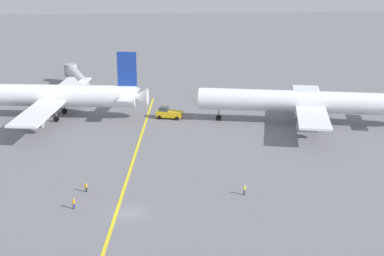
{
  "coord_description": "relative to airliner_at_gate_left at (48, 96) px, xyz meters",
  "views": [
    {
      "loc": [
        2.12,
        -77.66,
        36.72
      ],
      "look_at": [
        11.85,
        29.19,
        4.0
      ],
      "focal_mm": 53.41,
      "sensor_mm": 36.0,
      "label": 1
    }
  ],
  "objects": [
    {
      "name": "ground_crew_ramp_agent_by_cones",
      "position": [
        12.32,
        -45.1,
        -4.4
      ],
      "size": [
        0.49,
        0.36,
        1.6
      ],
      "color": "black",
      "rests_on": "ground"
    },
    {
      "name": "taxiway_stripe",
      "position": [
        18.42,
        -43.69,
        -5.23
      ],
      "size": [
        12.94,
        119.41,
        0.01
      ],
      "primitive_type": "cube",
      "rotation": [
        0.0,
        0.0,
        -0.1
      ],
      "color": "yellow",
      "rests_on": "ground"
    },
    {
      "name": "ground_crew_wing_walker_right",
      "position": [
        11.01,
        -51.44,
        -4.32
      ],
      "size": [
        0.36,
        0.36,
        1.74
      ],
      "color": "#2D3351",
      "rests_on": "ground"
    },
    {
      "name": "jet_bridge",
      "position": [
        3.12,
        29.69,
        -1.38
      ],
      "size": [
        9.09,
        23.07,
        5.63
      ],
      "color": "#B7B7BC",
      "rests_on": "ground"
    },
    {
      "name": "pushback_tug",
      "position": [
        27.81,
        -3.17,
        -3.96
      ],
      "size": [
        9.05,
        4.24,
        3.01
      ],
      "color": "gold",
      "rests_on": "ground"
    },
    {
      "name": "ground_crew_marshaller_foreground",
      "position": [
        37.52,
        -48.58,
        -4.35
      ],
      "size": [
        0.36,
        0.36,
        1.71
      ],
      "color": "#2D3351",
      "rests_on": "ground"
    },
    {
      "name": "airliner_being_pushed",
      "position": [
        57.44,
        -10.28,
        -0.16
      ],
      "size": [
        50.5,
        38.67,
        15.95
      ],
      "color": "white",
      "rests_on": "ground"
    },
    {
      "name": "ground_plane",
      "position": [
        19.47,
        -53.69,
        -5.24
      ],
      "size": [
        600.0,
        600.0,
        0.0
      ],
      "primitive_type": "plane",
      "color": "slate"
    },
    {
      "name": "airliner_at_gate_left",
      "position": [
        0.0,
        0.0,
        0.0
      ],
      "size": [
        47.52,
        46.57,
        15.72
      ],
      "color": "white",
      "rests_on": "ground"
    }
  ]
}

